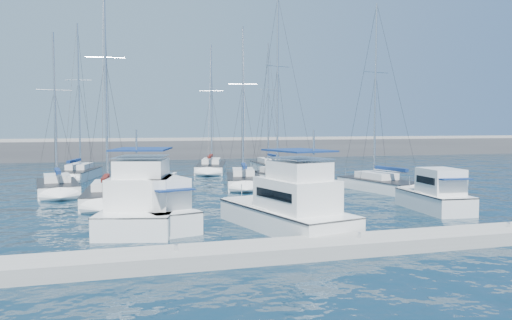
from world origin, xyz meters
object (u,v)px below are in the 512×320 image
object	(u,v)px
sailboat_mid_b	(107,196)
sailboat_mid_d	(282,178)
motor_yacht_stbd_outer	(436,197)
sailboat_back_c	(270,166)
motor_yacht_stbd_inner	(289,209)
sailboat_back_b	(211,167)
sailboat_mid_e	(380,184)
sailboat_mid_a	(57,187)
motor_yacht_port_inner	(146,204)
sailboat_mid_c	(243,180)
motor_yacht_port_outer	(159,210)
sailboat_back_a	(79,173)

from	to	relation	value
sailboat_mid_b	sailboat_mid_d	bearing A→B (deg)	30.18
motor_yacht_stbd_outer	sailboat_back_c	world-z (taller)	sailboat_back_c
motor_yacht_stbd_outer	sailboat_mid_d	xyz separation A→B (m)	(-4.45, 17.13, -0.39)
motor_yacht_stbd_inner	sailboat_back_b	xyz separation A→B (m)	(2.54, 33.95, -0.62)
sailboat_mid_d	sailboat_back_c	size ratio (longest dim) A/B	1.13
sailboat_back_c	sailboat_mid_e	bearing A→B (deg)	-78.08
sailboat_mid_a	sailboat_back_c	distance (m)	26.90
sailboat_back_c	motor_yacht_port_inner	bearing A→B (deg)	-117.11
sailboat_mid_a	sailboat_back_b	xyz separation A→B (m)	(15.65, 15.46, 0.00)
sailboat_mid_b	sailboat_mid_e	distance (m)	22.11
motor_yacht_stbd_inner	sailboat_mid_d	distance (m)	21.15
sailboat_mid_c	motor_yacht_stbd_outer	bearing A→B (deg)	-50.41
motor_yacht_port_inner	sailboat_mid_a	world-z (taller)	sailboat_mid_a
motor_yacht_stbd_outer	sailboat_back_b	size ratio (longest dim) A/B	0.39
motor_yacht_port_inner	motor_yacht_stbd_outer	world-z (taller)	motor_yacht_port_inner
motor_yacht_port_outer	sailboat_mid_c	xyz separation A→B (m)	(9.14, 16.73, -0.42)
sailboat_mid_d	sailboat_mid_e	distance (m)	9.47
sailboat_back_b	sailboat_back_c	xyz separation A→B (m)	(7.02, -0.97, 0.02)
sailboat_mid_c	sailboat_mid_d	size ratio (longest dim) A/B	0.83
sailboat_back_a	sailboat_back_b	bearing A→B (deg)	27.50
sailboat_back_a	sailboat_back_c	distance (m)	21.92
motor_yacht_port_inner	sailboat_mid_c	world-z (taller)	sailboat_mid_c
motor_yacht_stbd_outer	sailboat_mid_d	bearing A→B (deg)	109.26
motor_yacht_stbd_inner	sailboat_mid_e	world-z (taller)	sailboat_mid_e
motor_yacht_port_inner	motor_yacht_stbd_inner	world-z (taller)	same
sailboat_back_b	motor_yacht_stbd_outer	bearing A→B (deg)	-59.59
sailboat_mid_a	sailboat_mid_b	size ratio (longest dim) A/B	0.81
sailboat_back_a	sailboat_back_c	bearing A→B (deg)	20.38
sailboat_back_a	sailboat_mid_d	bearing A→B (deg)	-15.23
motor_yacht_stbd_outer	sailboat_back_a	bearing A→B (deg)	135.30
sailboat_mid_d	sailboat_mid_c	bearing A→B (deg)	171.63
sailboat_mid_d	sailboat_back_a	xyz separation A→B (m)	(-18.82, 10.01, -0.02)
sailboat_mid_b	sailboat_mid_c	xyz separation A→B (m)	(11.86, 7.22, -0.03)
motor_yacht_port_outer	sailboat_mid_c	bearing A→B (deg)	44.99
sailboat_mid_c	sailboat_back_b	distance (m)	14.60
sailboat_mid_a	sailboat_mid_b	distance (m)	7.46
sailboat_mid_c	sailboat_back_a	xyz separation A→B (m)	(-14.81, 10.73, 0.01)
motor_yacht_port_outer	sailboat_mid_e	bearing A→B (deg)	11.66
motor_yacht_stbd_inner	sailboat_mid_e	distance (m)	18.27
motor_yacht_stbd_inner	sailboat_back_a	bearing A→B (deg)	98.46
motor_yacht_stbd_inner	motor_yacht_stbd_outer	size ratio (longest dim) A/B	1.58
motor_yacht_port_inner	sailboat_mid_a	xyz separation A→B (m)	(-6.00, 14.82, -0.62)
sailboat_mid_d	sailboat_back_a	distance (m)	21.32
sailboat_back_b	sailboat_mid_e	bearing A→B (deg)	-48.82
motor_yacht_stbd_inner	sailboat_mid_e	bearing A→B (deg)	31.57
sailboat_back_c	motor_yacht_stbd_outer	bearing A→B (deg)	-84.55
motor_yacht_stbd_inner	motor_yacht_port_inner	bearing A→B (deg)	139.08
motor_yacht_stbd_outer	sailboat_mid_b	bearing A→B (deg)	160.35
motor_yacht_port_inner	sailboat_back_b	world-z (taller)	sailboat_back_b
sailboat_back_b	sailboat_mid_d	bearing A→B (deg)	-58.53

